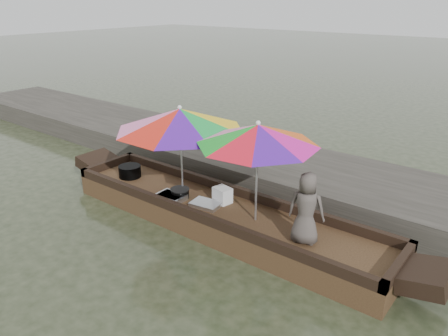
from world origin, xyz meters
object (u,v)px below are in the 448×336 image
Objects in this scene: umbrella_bow at (181,152)px; vendor at (306,208)px; tray_scallop at (206,204)px; cooking_pot at (130,171)px; umbrella_stern at (257,173)px; charcoal_grill at (180,194)px; boat_hull at (220,217)px; tray_crayfish at (171,197)px; supply_bag at (222,195)px.

vendor is at bearing -2.71° from umbrella_bow.
cooking_pot is at bearing 178.10° from tray_scallop.
cooking_pot reaches higher than tray_scallop.
charcoal_grill is at bearing -175.00° from umbrella_stern.
umbrella_stern is (0.68, 0.00, 0.95)m from boat_hull.
umbrella_stern is at bearing 0.00° from umbrella_bow.
charcoal_grill is at bearing -3.77° from cooking_pot.
cooking_pot is at bearing -179.03° from boat_hull.
charcoal_grill is at bearing -15.05° from vendor.
tray_scallop is (1.92, -0.06, -0.08)m from cooking_pot.
umbrella_stern is at bearing 5.00° from charcoal_grill.
tray_crayfish is at bearing -161.67° from boat_hull.
tray_crayfish is at bearing -92.22° from umbrella_bow.
tray_scallop is 0.22× the size of umbrella_bow.
umbrella_bow reaches higher than charcoal_grill.
tray_scallop is at bearing -155.27° from boat_hull.
umbrella_bow reaches higher than tray_scallop.
tray_scallop is at bearing -15.80° from vendor.
supply_bag reaches higher than cooking_pot.
boat_hull is 12.08× the size of tray_scallop.
tray_scallop is at bearing -1.90° from cooking_pot.
tray_crayfish is 0.46× the size of vendor.
umbrella_bow is 1.50m from umbrella_stern.
boat_hull is at bearing -62.93° from supply_bag.
umbrella_bow is at bearing 113.04° from charcoal_grill.
supply_bag reaches higher than boat_hull.
supply_bag is at bearing 30.96° from tray_crayfish.
tray_scallop reaches higher than boat_hull.
tray_crayfish is at bearing -11.52° from vendor.
cooking_pot is 0.19× the size of umbrella_bow.
vendor is 0.93m from umbrella_stern.
boat_hull is 20.52× the size of supply_bag.
tray_scallop is (0.61, 0.18, -0.01)m from tray_crayfish.
charcoal_grill reaches higher than tray_crayfish.
tray_crayfish is 1.00× the size of tray_scallop.
supply_bag reaches higher than tray_crayfish.
tray_crayfish is 0.87m from supply_bag.
tray_crayfish is 0.78m from umbrella_bow.
vendor is at bearing 3.85° from tray_crayfish.
supply_bag is (2.05, 0.21, 0.02)m from cooking_pot.
vendor is 0.48× the size of umbrella_bow.
cooking_pot is at bearing -179.26° from umbrella_stern.
tray_scallop is 1.17m from umbrella_stern.
umbrella_stern reaches higher than cooking_pot.
boat_hull is 0.31m from tray_scallop.
cooking_pot is 2.06m from supply_bag.
cooking_pot is 1.36× the size of charcoal_grill.
vendor reaches higher than cooking_pot.
boat_hull is 1.17m from umbrella_stern.
charcoal_grill is at bearing -156.32° from supply_bag.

